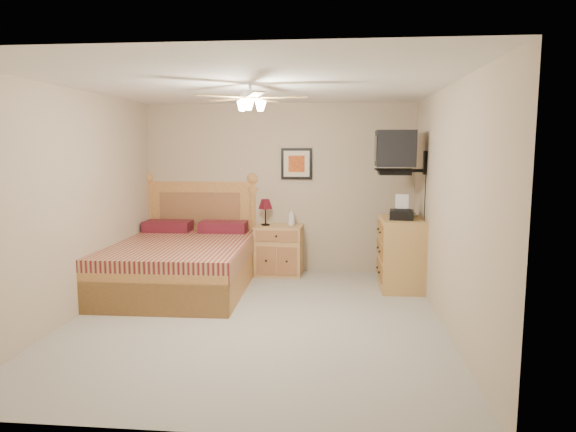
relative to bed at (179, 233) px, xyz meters
name	(u,v)px	position (x,y,z in m)	size (l,w,h in m)	color
floor	(256,319)	(1.19, -1.12, -0.75)	(4.50, 4.50, 0.00)	#9C988D
ceiling	(253,85)	(1.19, -1.12, 1.75)	(4.00, 4.50, 0.04)	white
wall_back	(279,189)	(1.19, 1.13, 0.50)	(4.00, 0.04, 2.50)	tan
wall_front	(197,248)	(1.19, -3.37, 0.50)	(4.00, 0.04, 2.50)	tan
wall_left	(75,204)	(-0.81, -1.12, 0.50)	(0.04, 4.50, 2.50)	tan
wall_right	(447,208)	(3.19, -1.12, 0.50)	(0.04, 4.50, 2.50)	tan
bed	(179,233)	(0.00, 0.00, 0.00)	(1.76, 2.31, 1.49)	#B06D3A
nightstand	(279,250)	(1.22, 0.88, -0.38)	(0.67, 0.50, 0.73)	tan
table_lamp	(265,212)	(1.02, 0.90, 0.17)	(0.21, 0.21, 0.39)	#58101D
lotion_bottle	(292,217)	(1.40, 0.90, 0.10)	(0.10, 0.10, 0.25)	silver
framed_picture	(297,164)	(1.46, 1.11, 0.87)	(0.46, 0.04, 0.46)	black
dresser	(401,254)	(2.92, 0.30, -0.28)	(0.55, 0.80, 0.94)	#B98242
fax_machine	(402,207)	(2.90, 0.21, 0.35)	(0.30, 0.32, 0.32)	black
magazine_lower	(399,215)	(2.91, 0.56, 0.21)	(0.22, 0.30, 0.03)	beige
magazine_upper	(399,213)	(2.91, 0.59, 0.23)	(0.18, 0.25, 0.02)	gray
wall_tv	(407,152)	(2.94, 0.22, 1.06)	(0.56, 0.46, 0.58)	black
ceiling_fan	(250,97)	(1.19, -1.32, 1.61)	(1.14, 1.14, 0.28)	silver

